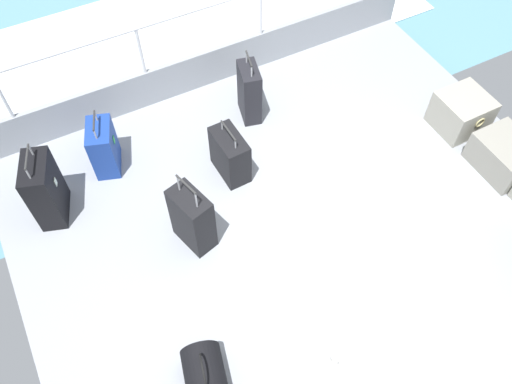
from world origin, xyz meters
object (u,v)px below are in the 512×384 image
suitcase_2 (45,190)px  paper_cup (336,358)px  suitcase_1 (230,155)px  duffel_bag (205,378)px  cargo_crate_1 (505,156)px  suitcase_0 (249,92)px  cargo_crate_0 (461,112)px  suitcase_3 (192,219)px  suitcase_4 (104,148)px

suitcase_2 → paper_cup: size_ratio=8.38×
suitcase_1 → duffel_bag: bearing=-31.3°
cargo_crate_1 → duffel_bag: bearing=-80.7°
suitcase_0 → suitcase_1: size_ratio=1.27×
cargo_crate_0 → suitcase_0: size_ratio=0.66×
cargo_crate_0 → paper_cup: 2.99m
cargo_crate_0 → suitcase_3: 3.09m
cargo_crate_1 → paper_cup: size_ratio=6.36×
cargo_crate_0 → paper_cup: size_ratio=5.21×
suitcase_3 → suitcase_1: bearing=131.0°
suitcase_2 → cargo_crate_1: bearing=69.3°
suitcase_0 → suitcase_3: (1.18, -1.18, 0.01)m
cargo_crate_0 → suitcase_3: suitcase_3 is taller
suitcase_1 → suitcase_2: suitcase_2 is taller
suitcase_1 → suitcase_4: size_ratio=0.93×
cargo_crate_1 → suitcase_0: size_ratio=0.81×
suitcase_0 → suitcase_2: size_ratio=0.94×
suitcase_2 → suitcase_3: (0.90, 1.06, -0.02)m
suitcase_0 → suitcase_2: 2.26m
suitcase_1 → suitcase_3: size_ratio=0.72×
suitcase_4 → duffel_bag: size_ratio=1.25×
cargo_crate_1 → duffel_bag: 3.61m
suitcase_0 → suitcase_3: size_ratio=0.92×
suitcase_2 → paper_cup: (2.47, 1.59, -0.30)m
cargo_crate_1 → suitcase_3: suitcase_3 is taller
cargo_crate_0 → paper_cup: cargo_crate_0 is taller
cargo_crate_1 → suitcase_2: suitcase_2 is taller
duffel_bag → paper_cup: 1.05m
cargo_crate_0 → cargo_crate_1: size_ratio=0.82×
suitcase_3 → duffel_bag: size_ratio=1.61×
suitcase_2 → duffel_bag: bearing=15.6°
duffel_bag → paper_cup: size_ratio=5.31×
cargo_crate_1 → cargo_crate_0: bearing=-179.1°
paper_cup → suitcase_1: bearing=177.0°
suitcase_3 → paper_cup: bearing=18.7°
cargo_crate_1 → suitcase_4: suitcase_4 is taller
suitcase_2 → duffel_bag: (2.16, 0.60, -0.19)m
suitcase_2 → suitcase_4: (-0.31, 0.64, -0.08)m
suitcase_3 → suitcase_4: (-1.21, -0.43, -0.06)m
suitcase_0 → suitcase_4: (-0.03, -1.61, -0.05)m
cargo_crate_0 → suitcase_4: size_ratio=0.78×
cargo_crate_0 → cargo_crate_1: (0.65, 0.01, -0.03)m
cargo_crate_0 → paper_cup: bearing=-58.8°
cargo_crate_0 → suitcase_3: (-0.02, -3.09, 0.13)m
suitcase_1 → suitcase_4: suitcase_4 is taller
paper_cup → suitcase_4: bearing=-161.0°
cargo_crate_0 → suitcase_1: size_ratio=0.84×
cargo_crate_1 → paper_cup: bearing=-70.8°
cargo_crate_1 → duffel_bag: size_ratio=1.20×
paper_cup → suitcase_3: bearing=-161.3°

